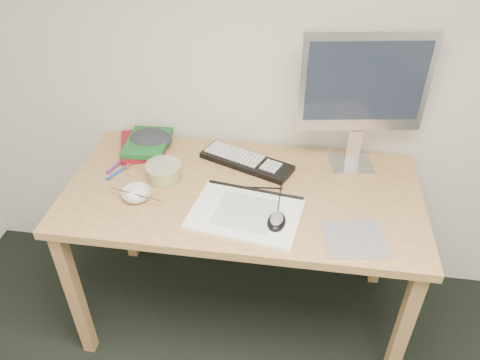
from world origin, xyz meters
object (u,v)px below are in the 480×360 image
object	(u,v)px
desk	(242,206)
rice_bowl	(136,195)
sketchpad	(246,213)
keyboard	(247,162)
monitor	(364,86)

from	to	relation	value
desk	rice_bowl	distance (m)	0.42
sketchpad	keyboard	distance (m)	0.33
monitor	rice_bowl	distance (m)	0.96
keyboard	sketchpad	bearing A→B (deg)	-60.52
sketchpad	monitor	world-z (taller)	monitor
keyboard	rice_bowl	world-z (taller)	rice_bowl
monitor	rice_bowl	size ratio (longest dim) A/B	5.07
desk	sketchpad	xyz separation A→B (m)	(0.03, -0.14, 0.09)
monitor	sketchpad	bearing A→B (deg)	-145.11
sketchpad	keyboard	world-z (taller)	keyboard
sketchpad	monitor	bearing A→B (deg)	52.95
rice_bowl	desk	bearing A→B (deg)	15.76
desk	sketchpad	world-z (taller)	sketchpad
desk	keyboard	distance (m)	0.20
sketchpad	keyboard	bearing A→B (deg)	105.77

